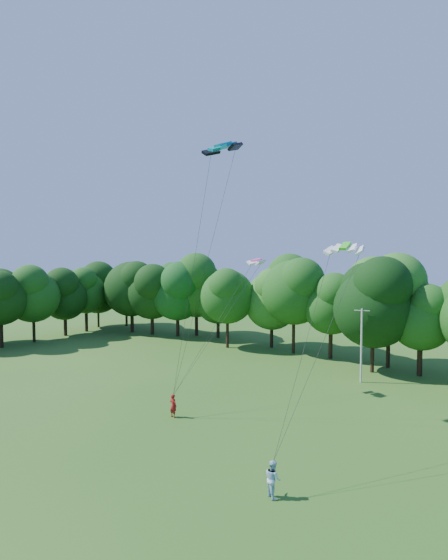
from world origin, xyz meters
The scene contains 9 objects.
ground centered at (0.00, 0.00, 0.00)m, with size 160.00×160.00×0.00m, color #235617.
utility_pole centered at (3.38, 29.29, 3.77)m, with size 1.40×0.56×7.28m.
kite_flyer_left centered at (-4.49, 11.26, 0.90)m, with size 0.66×0.43×1.80m, color maroon.
kite_flyer_right centered at (7.43, 6.57, 0.96)m, with size 0.93×0.72×1.91m, color #ACD3EE.
kite_teal centered at (-1.80, 14.03, 20.83)m, with size 3.23×1.62×0.65m.
kite_green centered at (7.72, 14.63, 13.06)m, with size 2.50×1.26×0.57m.
kite_pink centered at (-3.25, 20.73, 12.05)m, with size 2.04×1.41×0.32m.
tree_back_west centered at (-28.00, 35.79, 8.24)m, with size 9.07×9.07×13.20m.
tree_back_center centered at (2.93, 33.68, 8.29)m, with size 9.12×9.12×13.27m.
Camera 1 is at (19.02, -12.15, 12.45)m, focal length 28.00 mm.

